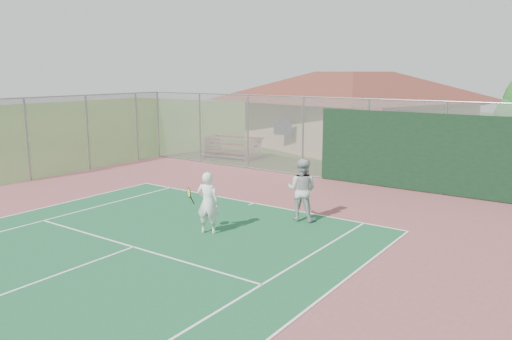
# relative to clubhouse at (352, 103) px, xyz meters

# --- Properties ---
(back_fence) EXTENTS (20.08, 0.11, 3.53)m
(back_fence) POSITION_rel_clubhouse_xyz_m (4.60, -8.34, -1.09)
(back_fence) COLOR gray
(back_fence) RESTS_ON ground
(side_fence_left) EXTENTS (0.08, 9.00, 3.50)m
(side_fence_left) POSITION_rel_clubhouse_xyz_m (-7.51, -12.82, -1.01)
(side_fence_left) COLOR gray
(side_fence_left) RESTS_ON ground
(clubhouse) EXTENTS (14.74, 12.32, 5.43)m
(clubhouse) POSITION_rel_clubhouse_xyz_m (0.00, 0.00, 0.00)
(clubhouse) COLOR tan
(clubhouse) RESTS_ON ground
(bleachers) EXTENTS (3.11, 2.03, 1.10)m
(bleachers) POSITION_rel_clubhouse_xyz_m (-4.13, -6.18, -2.18)
(bleachers) COLOR #993C23
(bleachers) RESTS_ON ground
(player_white_front) EXTENTS (0.97, 0.72, 1.78)m
(player_white_front) POSITION_rel_clubhouse_xyz_m (3.33, -16.89, -1.86)
(player_white_front) COLOR white
(player_white_front) RESTS_ON ground
(player_grey_back) EXTENTS (1.08, 0.92, 1.94)m
(player_grey_back) POSITION_rel_clubhouse_xyz_m (4.88, -14.24, -1.79)
(player_grey_back) COLOR #B4B7B9
(player_grey_back) RESTS_ON ground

